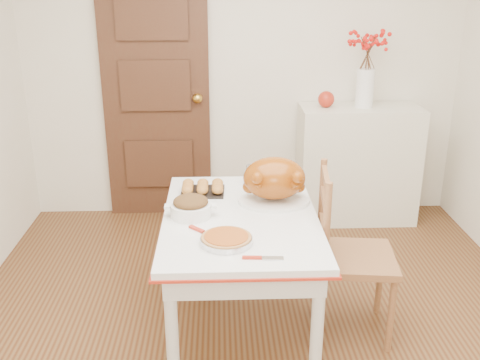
{
  "coord_description": "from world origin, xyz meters",
  "views": [
    {
      "loc": [
        -0.2,
        -2.44,
        1.92
      ],
      "look_at": [
        -0.09,
        0.29,
        0.91
      ],
      "focal_mm": 41.34,
      "sensor_mm": 36.0,
      "label": 1
    }
  ],
  "objects_px": {
    "sideboard": "(357,164)",
    "chair_oak": "(356,254)",
    "pumpkin_pie": "(226,238)",
    "turkey_platter": "(274,181)",
    "kitchen_table": "(240,275)"
  },
  "relations": [
    {
      "from": "sideboard",
      "to": "chair_oak",
      "type": "relative_size",
      "value": 0.98
    },
    {
      "from": "chair_oak",
      "to": "pumpkin_pie",
      "type": "xyz_separation_m",
      "value": [
        -0.71,
        -0.32,
        0.27
      ]
    },
    {
      "from": "pumpkin_pie",
      "to": "sideboard",
      "type": "bearing_deg",
      "value": 59.7
    },
    {
      "from": "chair_oak",
      "to": "turkey_platter",
      "type": "xyz_separation_m",
      "value": [
        -0.44,
        0.18,
        0.37
      ]
    },
    {
      "from": "chair_oak",
      "to": "kitchen_table",
      "type": "bearing_deg",
      "value": 95.87
    },
    {
      "from": "sideboard",
      "to": "chair_oak",
      "type": "xyz_separation_m",
      "value": [
        -0.38,
        -1.55,
        0.01
      ]
    },
    {
      "from": "chair_oak",
      "to": "turkey_platter",
      "type": "distance_m",
      "value": 0.6
    },
    {
      "from": "sideboard",
      "to": "kitchen_table",
      "type": "distance_m",
      "value": 1.85
    },
    {
      "from": "chair_oak",
      "to": "pumpkin_pie",
      "type": "relative_size",
      "value": 3.9
    },
    {
      "from": "kitchen_table",
      "to": "turkey_platter",
      "type": "bearing_deg",
      "value": 41.6
    },
    {
      "from": "chair_oak",
      "to": "pumpkin_pie",
      "type": "distance_m",
      "value": 0.82
    },
    {
      "from": "sideboard",
      "to": "pumpkin_pie",
      "type": "relative_size",
      "value": 3.82
    },
    {
      "from": "turkey_platter",
      "to": "sideboard",
      "type": "bearing_deg",
      "value": 64.02
    },
    {
      "from": "kitchen_table",
      "to": "pumpkin_pie",
      "type": "distance_m",
      "value": 0.51
    },
    {
      "from": "sideboard",
      "to": "chair_oak",
      "type": "distance_m",
      "value": 1.6
    }
  ]
}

